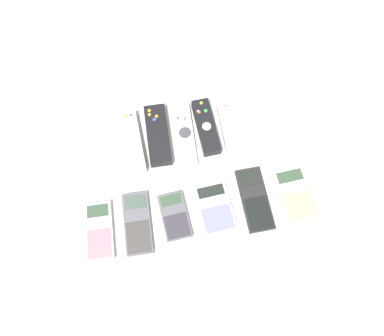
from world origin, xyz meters
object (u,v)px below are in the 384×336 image
calculator_0 (99,231)px  calculator_5 (295,194)px  remote_1 (158,135)px  remote_4 (232,124)px  calculator_1 (137,223)px  calculator_2 (175,216)px  remote_0 (133,142)px  calculator_4 (255,199)px  remote_2 (184,134)px  remote_3 (206,127)px  calculator_3 (215,208)px

calculator_0 → calculator_5: (0.48, 0.00, 0.00)m
remote_1 → remote_4: remote_1 is taller
calculator_1 → remote_4: bearing=39.7°
remote_1 → calculator_5: (0.31, -0.22, -0.01)m
calculator_5 → calculator_2: bearing=177.3°
remote_0 → calculator_0: (-0.11, -0.21, -0.01)m
remote_0 → calculator_4: (0.27, -0.20, -0.01)m
remote_2 → calculator_5: remote_2 is taller
remote_2 → remote_4: size_ratio=1.13×
calculator_0 → calculator_2: size_ratio=1.18×
remote_0 → remote_4: 0.26m
remote_3 → remote_2: bearing=-174.9°
remote_0 → calculator_5: 0.43m
remote_4 → calculator_1: (-0.28, -0.21, -0.00)m
remote_3 → remote_4: 0.07m
remote_4 → calculator_0: bearing=-148.4°
remote_0 → calculator_1: remote_0 is taller
remote_0 → remote_1: (0.07, 0.01, 0.00)m
remote_3 → calculator_2: size_ratio=1.32×
remote_3 → calculator_0: 0.37m
remote_0 → calculator_2: bearing=-72.9°
calculator_0 → calculator_5: size_ratio=1.03×
calculator_1 → remote_1: bearing=71.2°
remote_3 → calculator_0: size_ratio=1.11×
remote_0 → calculator_5: size_ratio=1.26×
remote_4 → calculator_2: size_ratio=1.34×
remote_2 → calculator_4: remote_2 is taller
remote_0 → calculator_2: (0.07, -0.21, -0.01)m
calculator_0 → calculator_2: bearing=3.1°
remote_2 → calculator_1: 0.26m
remote_4 → calculator_3: (-0.09, -0.21, -0.00)m
remote_1 → calculator_4: remote_1 is taller
calculator_1 → calculator_4: calculator_1 is taller
remote_2 → calculator_0: remote_2 is taller
calculator_5 → calculator_0: bearing=177.6°
remote_1 → calculator_1: bearing=-108.8°
remote_4 → calculator_0: remote_4 is taller
remote_2 → remote_4: remote_4 is taller
remote_1 → calculator_2: (0.01, -0.22, -0.01)m
calculator_1 → calculator_2: 0.09m
remote_2 → calculator_5: bearing=-38.1°
calculator_0 → calculator_3: 0.28m
remote_4 → calculator_4: remote_4 is taller
calculator_1 → calculator_3: 0.19m
calculator_5 → remote_0: bearing=147.9°
remote_2 → calculator_5: size_ratio=1.32×
calculator_5 → remote_3: bearing=127.0°
calculator_0 → calculator_1: 0.09m
remote_1 → calculator_4: bearing=-43.6°
calculator_3 → calculator_2: bearing=178.0°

